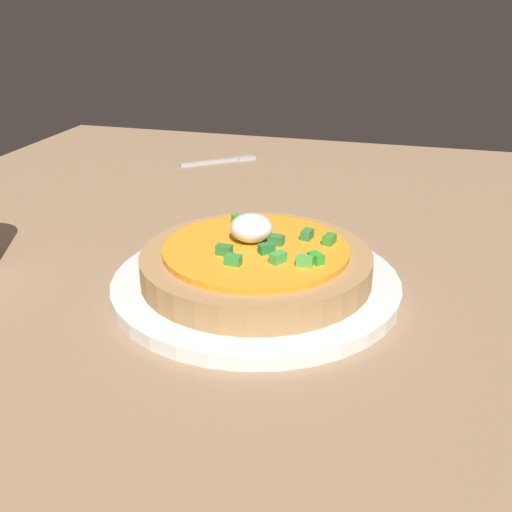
% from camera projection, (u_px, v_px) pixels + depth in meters
% --- Properties ---
extents(dining_table, '(1.21, 0.83, 0.02)m').
position_uv_depth(dining_table, '(147.00, 310.00, 0.52)').
color(dining_table, '#977555').
rests_on(dining_table, ground).
extents(plate, '(0.25, 0.25, 0.01)m').
position_uv_depth(plate, '(256.00, 283.00, 0.53)').
color(plate, white).
rests_on(plate, dining_table).
extents(pizza, '(0.20, 0.20, 0.05)m').
position_uv_depth(pizza, '(256.00, 262.00, 0.52)').
color(pizza, '#AE804F').
rests_on(pizza, plate).
extents(fork, '(0.08, 0.10, 0.00)m').
position_uv_depth(fork, '(225.00, 160.00, 0.91)').
color(fork, '#B7B7BC').
rests_on(fork, dining_table).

